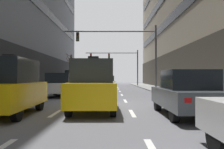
% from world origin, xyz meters
% --- Properties ---
extents(ground_plane, '(120.00, 120.00, 0.00)m').
position_xyz_m(ground_plane, '(0.00, 0.00, 0.00)').
color(ground_plane, slate).
extents(sidewalk_right, '(2.97, 80.00, 0.14)m').
position_xyz_m(sidewalk_right, '(6.01, 0.00, 0.07)').
color(sidewalk_right, gray).
rests_on(sidewalk_right, ground).
extents(lane_stripe_l1_s3, '(0.16, 2.00, 0.01)m').
position_xyz_m(lane_stripe_l1_s3, '(-1.51, -3.00, 0.00)').
color(lane_stripe_l1_s3, silver).
rests_on(lane_stripe_l1_s3, ground).
extents(lane_stripe_l1_s4, '(0.16, 2.00, 0.01)m').
position_xyz_m(lane_stripe_l1_s4, '(-1.51, 2.00, 0.00)').
color(lane_stripe_l1_s4, silver).
rests_on(lane_stripe_l1_s4, ground).
extents(lane_stripe_l1_s5, '(0.16, 2.00, 0.01)m').
position_xyz_m(lane_stripe_l1_s5, '(-1.51, 7.00, 0.00)').
color(lane_stripe_l1_s5, silver).
rests_on(lane_stripe_l1_s5, ground).
extents(lane_stripe_l1_s6, '(0.16, 2.00, 0.01)m').
position_xyz_m(lane_stripe_l1_s6, '(-1.51, 12.00, 0.00)').
color(lane_stripe_l1_s6, silver).
rests_on(lane_stripe_l1_s6, ground).
extents(lane_stripe_l1_s7, '(0.16, 2.00, 0.01)m').
position_xyz_m(lane_stripe_l1_s7, '(-1.51, 17.00, 0.00)').
color(lane_stripe_l1_s7, silver).
rests_on(lane_stripe_l1_s7, ground).
extents(lane_stripe_l1_s8, '(0.16, 2.00, 0.01)m').
position_xyz_m(lane_stripe_l1_s8, '(-1.51, 22.00, 0.00)').
color(lane_stripe_l1_s8, silver).
rests_on(lane_stripe_l1_s8, ground).
extents(lane_stripe_l1_s9, '(0.16, 2.00, 0.01)m').
position_xyz_m(lane_stripe_l1_s9, '(-1.51, 27.00, 0.00)').
color(lane_stripe_l1_s9, silver).
rests_on(lane_stripe_l1_s9, ground).
extents(lane_stripe_l1_s10, '(0.16, 2.00, 0.01)m').
position_xyz_m(lane_stripe_l1_s10, '(-1.51, 32.00, 0.00)').
color(lane_stripe_l1_s10, silver).
rests_on(lane_stripe_l1_s10, ground).
extents(lane_stripe_l2_s3, '(0.16, 2.00, 0.01)m').
position_xyz_m(lane_stripe_l2_s3, '(1.51, -3.00, 0.00)').
color(lane_stripe_l2_s3, silver).
rests_on(lane_stripe_l2_s3, ground).
extents(lane_stripe_l2_s4, '(0.16, 2.00, 0.01)m').
position_xyz_m(lane_stripe_l2_s4, '(1.51, 2.00, 0.00)').
color(lane_stripe_l2_s4, silver).
rests_on(lane_stripe_l2_s4, ground).
extents(lane_stripe_l2_s5, '(0.16, 2.00, 0.01)m').
position_xyz_m(lane_stripe_l2_s5, '(1.51, 7.00, 0.00)').
color(lane_stripe_l2_s5, silver).
rests_on(lane_stripe_l2_s5, ground).
extents(lane_stripe_l2_s6, '(0.16, 2.00, 0.01)m').
position_xyz_m(lane_stripe_l2_s6, '(1.51, 12.00, 0.00)').
color(lane_stripe_l2_s6, silver).
rests_on(lane_stripe_l2_s6, ground).
extents(lane_stripe_l2_s7, '(0.16, 2.00, 0.01)m').
position_xyz_m(lane_stripe_l2_s7, '(1.51, 17.00, 0.00)').
color(lane_stripe_l2_s7, silver).
rests_on(lane_stripe_l2_s7, ground).
extents(lane_stripe_l2_s8, '(0.16, 2.00, 0.01)m').
position_xyz_m(lane_stripe_l2_s8, '(1.51, 22.00, 0.00)').
color(lane_stripe_l2_s8, silver).
rests_on(lane_stripe_l2_s8, ground).
extents(lane_stripe_l2_s9, '(0.16, 2.00, 0.01)m').
position_xyz_m(lane_stripe_l2_s9, '(1.51, 27.00, 0.00)').
color(lane_stripe_l2_s9, silver).
rests_on(lane_stripe_l2_s9, ground).
extents(lane_stripe_l2_s10, '(0.16, 2.00, 0.01)m').
position_xyz_m(lane_stripe_l2_s10, '(1.51, 32.00, 0.00)').
color(lane_stripe_l2_s10, silver).
rests_on(lane_stripe_l2_s10, ground).
extents(taxi_driving_0, '(1.91, 4.38, 2.28)m').
position_xyz_m(taxi_driving_0, '(-3.15, -3.49, 1.05)').
color(taxi_driving_0, black).
rests_on(taxi_driving_0, ground).
extents(car_driving_1, '(2.03, 4.44, 1.63)m').
position_xyz_m(car_driving_1, '(0.13, 19.01, 0.80)').
color(car_driving_1, black).
rests_on(car_driving_1, ground).
extents(car_driving_2, '(2.13, 4.69, 1.73)m').
position_xyz_m(car_driving_2, '(-3.08, 5.40, 0.85)').
color(car_driving_2, black).
rests_on(car_driving_2, ground).
extents(taxi_driving_3, '(1.96, 4.39, 2.27)m').
position_xyz_m(taxi_driving_3, '(-2.88, 11.34, 1.05)').
color(taxi_driving_3, black).
rests_on(taxi_driving_3, ground).
extents(taxi_driving_4, '(1.87, 4.37, 2.28)m').
position_xyz_m(taxi_driving_4, '(-0.06, -2.55, 1.05)').
color(taxi_driving_4, black).
rests_on(taxi_driving_4, ground).
extents(car_driving_5, '(2.07, 4.60, 1.70)m').
position_xyz_m(car_driving_5, '(-2.95, 21.47, 0.84)').
color(car_driving_5, black).
rests_on(car_driving_5, ground).
extents(car_parked_1, '(1.88, 4.47, 1.68)m').
position_xyz_m(car_parked_1, '(3.47, -3.64, 0.83)').
color(car_parked_1, black).
rests_on(car_parked_1, ground).
extents(traffic_signal_0, '(8.92, 0.35, 6.29)m').
position_xyz_m(traffic_signal_0, '(2.20, 10.57, 4.44)').
color(traffic_signal_0, '#4C4C51').
rests_on(traffic_signal_0, sidewalk_right).
extents(traffic_signal_1, '(8.63, 0.35, 5.77)m').
position_xyz_m(traffic_signal_1, '(1.81, 27.15, 4.28)').
color(traffic_signal_1, '#4C4C51').
rests_on(traffic_signal_1, sidewalk_right).
extents(street_tree_0, '(1.67, 1.43, 5.13)m').
position_xyz_m(street_tree_0, '(-5.72, 25.39, 2.83)').
color(street_tree_0, '#4C3823').
rests_on(street_tree_0, sidewalk_left).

